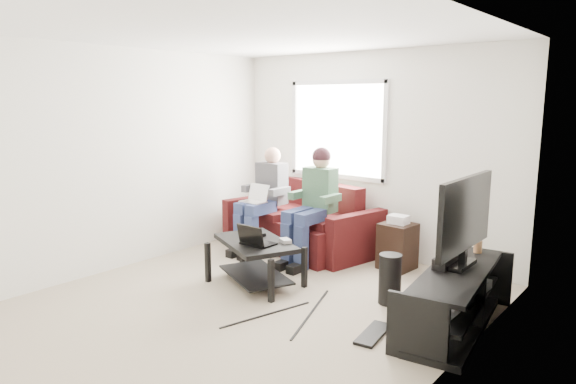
{
  "coord_description": "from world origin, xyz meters",
  "views": [
    {
      "loc": [
        3.32,
        -3.49,
        2.0
      ],
      "look_at": [
        -0.01,
        0.6,
        1.04
      ],
      "focal_mm": 32.0,
      "sensor_mm": 36.0,
      "label": 1
    }
  ],
  "objects_px": {
    "end_table": "(397,245)",
    "tv": "(465,216)",
    "sofa": "(303,226)",
    "subwoofer": "(390,279)",
    "coffee_table": "(255,252)",
    "tv_stand": "(456,302)"
  },
  "relations": [
    {
      "from": "sofa",
      "to": "subwoofer",
      "type": "height_order",
      "value": "sofa"
    },
    {
      "from": "coffee_table",
      "to": "subwoofer",
      "type": "distance_m",
      "value": 1.47
    },
    {
      "from": "sofa",
      "to": "tv",
      "type": "distance_m",
      "value": 2.76
    },
    {
      "from": "subwoofer",
      "to": "end_table",
      "type": "height_order",
      "value": "end_table"
    },
    {
      "from": "coffee_table",
      "to": "tv",
      "type": "distance_m",
      "value": 2.24
    },
    {
      "from": "end_table",
      "to": "tv_stand",
      "type": "bearing_deg",
      "value": -44.55
    },
    {
      "from": "sofa",
      "to": "tv",
      "type": "xyz_separation_m",
      "value": [
        2.51,
        -0.96,
        0.67
      ]
    },
    {
      "from": "coffee_table",
      "to": "tv_stand",
      "type": "height_order",
      "value": "tv_stand"
    },
    {
      "from": "tv",
      "to": "subwoofer",
      "type": "xyz_separation_m",
      "value": [
        -0.71,
        0.03,
        -0.74
      ]
    },
    {
      "from": "sofa",
      "to": "end_table",
      "type": "bearing_deg",
      "value": 3.67
    },
    {
      "from": "subwoofer",
      "to": "sofa",
      "type": "bearing_deg",
      "value": 152.54
    },
    {
      "from": "tv_stand",
      "to": "end_table",
      "type": "xyz_separation_m",
      "value": [
        -1.16,
        1.14,
        0.05
      ]
    },
    {
      "from": "sofa",
      "to": "tv_stand",
      "type": "distance_m",
      "value": 2.72
    },
    {
      "from": "end_table",
      "to": "tv",
      "type": "bearing_deg",
      "value": -42.0
    },
    {
      "from": "tv_stand",
      "to": "tv",
      "type": "height_order",
      "value": "tv"
    },
    {
      "from": "coffee_table",
      "to": "tv_stand",
      "type": "xyz_separation_m",
      "value": [
        2.11,
        0.32,
        -0.13
      ]
    },
    {
      "from": "tv_stand",
      "to": "tv",
      "type": "distance_m",
      "value": 0.76
    },
    {
      "from": "tv_stand",
      "to": "end_table",
      "type": "height_order",
      "value": "end_table"
    },
    {
      "from": "coffee_table",
      "to": "end_table",
      "type": "bearing_deg",
      "value": 57.18
    },
    {
      "from": "tv",
      "to": "end_table",
      "type": "height_order",
      "value": "tv"
    },
    {
      "from": "sofa",
      "to": "coffee_table",
      "type": "distance_m",
      "value": 1.44
    },
    {
      "from": "tv_stand",
      "to": "end_table",
      "type": "distance_m",
      "value": 1.63
    }
  ]
}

